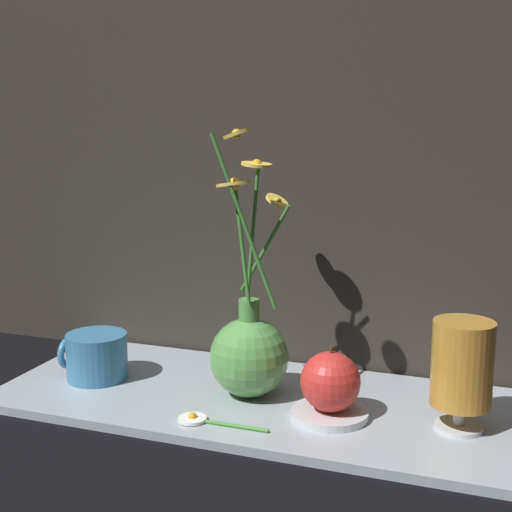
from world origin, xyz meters
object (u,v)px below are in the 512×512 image
yellow_mug (96,356)px  orange_fruit (330,382)px  vase_with_flowers (249,350)px  tea_glass (462,366)px

yellow_mug → orange_fruit: orange_fruit is taller
orange_fruit → yellow_mug: bearing=176.7°
yellow_mug → orange_fruit: size_ratio=1.16×
vase_with_flowers → yellow_mug: (-0.23, -0.01, -0.03)m
tea_glass → orange_fruit: size_ratio=1.62×
yellow_mug → tea_glass: (0.51, -0.00, 0.05)m
tea_glass → orange_fruit: tea_glass is taller
yellow_mug → orange_fruit: 0.36m
yellow_mug → tea_glass: size_ratio=0.72×
yellow_mug → vase_with_flowers: bearing=3.6°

